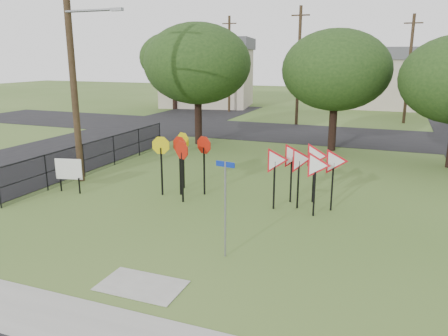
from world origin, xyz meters
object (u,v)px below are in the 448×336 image
Objects in this scene: info_board at (69,170)px; stop_sign_cluster at (182,151)px; street_name_sign at (225,202)px; yield_sign_cluster at (305,162)px.

stop_sign_cluster is at bearing 17.52° from info_board.
street_name_sign is 1.13× the size of stop_sign_cluster.
street_name_sign reaches higher than stop_sign_cluster.
street_name_sign reaches higher than info_board.
info_board is at bearing -162.48° from stop_sign_cluster.
yield_sign_cluster is 9.19m from info_board.
info_board is at bearing -170.26° from yield_sign_cluster.
stop_sign_cluster is at bearing 128.04° from street_name_sign.
yield_sign_cluster is (4.70, 0.18, -0.06)m from stop_sign_cluster.
street_name_sign reaches higher than yield_sign_cluster.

